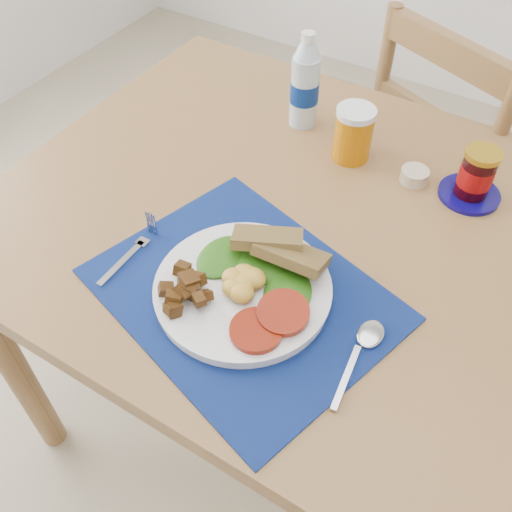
{
  "coord_description": "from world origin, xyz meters",
  "views": [
    {
      "loc": [
        0.17,
        -0.48,
        1.46
      ],
      "look_at": [
        -0.14,
        0.03,
        0.8
      ],
      "focal_mm": 40.0,
      "sensor_mm": 36.0,
      "label": 1
    }
  ],
  "objects": [
    {
      "name": "ground",
      "position": [
        0.0,
        0.0,
        0.0
      ],
      "size": [
        4.0,
        4.0,
        0.0
      ],
      "primitive_type": "plane",
      "color": "gray",
      "rests_on": "ground"
    },
    {
      "name": "table",
      "position": [
        0.0,
        0.2,
        0.67
      ],
      "size": [
        1.4,
        0.9,
        0.75
      ],
      "color": "brown",
      "rests_on": "ground"
    },
    {
      "name": "chair_far",
      "position": [
        -0.03,
        0.81,
        0.55
      ],
      "size": [
        0.52,
        0.51,
        1.08
      ],
      "rotation": [
        0.0,
        0.0,
        2.74
      ],
      "color": "brown",
      "rests_on": "ground"
    },
    {
      "name": "placemat",
      "position": [
        -0.14,
        -0.01,
        0.75
      ],
      "size": [
        0.53,
        0.46,
        0.0
      ],
      "primitive_type": "cube",
      "rotation": [
        0.0,
        0.0,
        -0.29
      ],
      "color": "black",
      "rests_on": "table"
    },
    {
      "name": "breakfast_plate",
      "position": [
        -0.15,
        -0.01,
        0.77
      ],
      "size": [
        0.28,
        0.28,
        0.07
      ],
      "rotation": [
        0.0,
        0.0,
        0.31
      ],
      "color": "silver",
      "rests_on": "placemat"
    },
    {
      "name": "fork",
      "position": [
        -0.34,
        -0.03,
        0.76
      ],
      "size": [
        0.02,
        0.16,
        0.0
      ],
      "rotation": [
        0.0,
        0.0,
        0.01
      ],
      "color": "#B2B5BA",
      "rests_on": "placemat"
    },
    {
      "name": "spoon",
      "position": [
        0.06,
        -0.01,
        0.76
      ],
      "size": [
        0.04,
        0.17,
        0.0
      ],
      "rotation": [
        0.0,
        0.0,
        0.12
      ],
      "color": "#B2B5BA",
      "rests_on": "placemat"
    },
    {
      "name": "water_bottle",
      "position": [
        -0.28,
        0.45,
        0.84
      ],
      "size": [
        0.06,
        0.06,
        0.2
      ],
      "color": "#ADBFCC",
      "rests_on": "table"
    },
    {
      "name": "juice_glass",
      "position": [
        -0.15,
        0.4,
        0.8
      ],
      "size": [
        0.07,
        0.07,
        0.1
      ],
      "primitive_type": "cylinder",
      "color": "#B16204",
      "rests_on": "table"
    },
    {
      "name": "ramekin",
      "position": [
        -0.01,
        0.39,
        0.76
      ],
      "size": [
        0.05,
        0.05,
        0.03
      ],
      "primitive_type": "cylinder",
      "color": "#C0AA8D",
      "rests_on": "table"
    },
    {
      "name": "jam_on_saucer",
      "position": [
        0.09,
        0.41,
        0.8
      ],
      "size": [
        0.11,
        0.11,
        0.1
      ],
      "color": "#0A0554",
      "rests_on": "table"
    }
  ]
}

